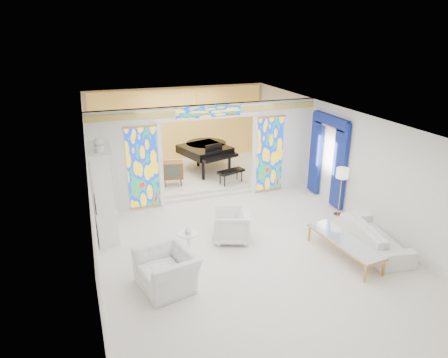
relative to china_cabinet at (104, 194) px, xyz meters
name	(u,v)px	position (x,y,z in m)	size (l,w,h in m)	color
floor	(231,226)	(3.22, -0.60, -1.17)	(12.00, 12.00, 0.00)	white
ceiling	(231,118)	(3.22, -0.60, 1.83)	(7.00, 12.00, 0.02)	white
wall_back	(179,125)	(3.22, 5.40, 0.33)	(7.00, 0.02, 3.00)	white
wall_front	(390,325)	(3.22, -6.60, 0.33)	(7.00, 0.02, 3.00)	white
wall_left	(91,191)	(-0.28, -0.60, 0.33)	(0.02, 12.00, 3.00)	white
wall_right	(344,161)	(6.72, -0.60, 0.33)	(0.02, 12.00, 3.00)	white
partition_wall	(208,149)	(3.22, 1.40, 0.48)	(7.00, 0.22, 3.00)	white
stained_glass_left	(143,168)	(1.19, 1.29, 0.13)	(0.90, 0.04, 2.40)	gold
stained_glass_right	(270,154)	(5.25, 1.29, 0.13)	(0.90, 0.04, 2.40)	gold
stained_glass_transom	(209,111)	(3.22, 1.29, 1.65)	(2.00, 0.04, 0.34)	gold
alcove_platform	(192,174)	(3.22, 3.50, -1.08)	(6.80, 3.80, 0.18)	white
gold_curtain_back	(179,126)	(3.22, 5.28, 0.33)	(6.70, 0.10, 2.90)	#E6B450
chandelier	(196,107)	(3.42, 3.40, 1.38)	(0.48, 0.48, 0.30)	#C68A45
blue_drapes	(328,152)	(6.62, 0.10, 0.41)	(0.14, 1.85, 2.65)	navy
china_cabinet	(104,194)	(0.00, 0.00, 0.00)	(0.56, 1.46, 2.72)	white
armchair_left	(167,270)	(1.02, -2.74, -0.77)	(1.23, 1.08, 0.80)	white
armchair_right	(232,226)	(2.97, -1.34, -0.76)	(0.87, 0.89, 0.81)	white
sofa	(375,236)	(6.17, -2.87, -0.85)	(2.20, 0.86, 0.64)	silver
side_table	(188,240)	(1.76, -1.65, -0.80)	(0.56, 0.56, 0.57)	white
vase	(188,230)	(1.76, -1.65, -0.52)	(0.16, 0.16, 0.17)	silver
coffee_table	(345,241)	(5.19, -2.99, -0.74)	(0.86, 2.15, 0.47)	silver
floor_lamp	(342,175)	(6.42, -0.98, 0.05)	(0.43, 0.43, 1.43)	#C68A45
grand_piano	(206,149)	(3.82, 3.63, -0.22)	(2.08, 3.17, 1.15)	black
tv_console	(173,170)	(2.30, 2.50, -0.47)	(0.75, 0.57, 0.80)	brown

